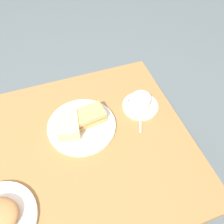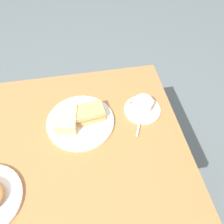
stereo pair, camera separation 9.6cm
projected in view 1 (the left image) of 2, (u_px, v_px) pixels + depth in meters
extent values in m
plane|color=#596263|center=(52.00, 222.00, 1.44)|extent=(6.00, 6.00, 0.00)
cube|color=#9D6C3A|center=(13.00, 170.00, 0.86)|extent=(1.35, 0.77, 0.04)
cylinder|color=#A37236|center=(129.00, 122.00, 1.46)|extent=(0.07, 0.07, 0.71)
cylinder|color=#A37236|center=(179.00, 224.00, 1.10)|extent=(0.07, 0.07, 0.71)
cylinder|color=silver|center=(82.00, 126.00, 0.95)|extent=(0.27, 0.27, 0.01)
cube|color=tan|center=(89.00, 119.00, 0.95)|extent=(0.14, 0.09, 0.02)
cube|color=#AF6554|center=(88.00, 117.00, 0.94)|extent=(0.13, 0.08, 0.01)
cube|color=tan|center=(88.00, 114.00, 0.93)|extent=(0.14, 0.09, 0.02)
cube|color=#D7BC7B|center=(69.00, 128.00, 0.92)|extent=(0.10, 0.12, 0.02)
cube|color=olive|center=(68.00, 126.00, 0.91)|extent=(0.09, 0.11, 0.01)
cube|color=#DEC381|center=(68.00, 123.00, 0.90)|extent=(0.10, 0.12, 0.02)
cylinder|color=beige|center=(140.00, 106.00, 1.02)|extent=(0.15, 0.15, 0.01)
cylinder|color=silver|center=(141.00, 101.00, 0.99)|extent=(0.08, 0.08, 0.05)
cylinder|color=#A87C4C|center=(141.00, 98.00, 0.98)|extent=(0.07, 0.07, 0.01)
torus|color=silver|center=(130.00, 101.00, 1.00)|extent=(0.04, 0.02, 0.04)
cube|color=silver|center=(140.00, 125.00, 0.95)|extent=(0.04, 0.07, 0.00)
ellipsoid|color=silver|center=(140.00, 115.00, 0.98)|extent=(0.03, 0.03, 0.01)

